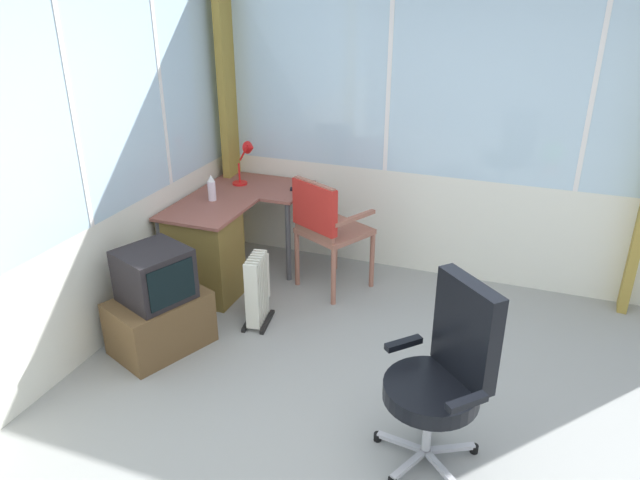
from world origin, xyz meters
TOP-DOWN VIEW (x-y plane):
  - ground at (0.00, 0.00)m, footprint 5.64×5.51m
  - north_window_panel at (0.00, 2.28)m, footprint 4.64×0.07m
  - east_window_panel at (2.35, -0.00)m, footprint 0.07×4.51m
  - curtain_corner at (2.22, 2.15)m, footprint 0.27×0.09m
  - desk at (1.33, 1.93)m, footprint 1.27×0.87m
  - desk_lamp at (2.06, 1.91)m, footprint 0.24×0.21m
  - tv_remote at (2.01, 1.41)m, footprint 0.09×0.16m
  - spray_bottle at (1.55, 1.98)m, footprint 0.06×0.06m
  - wooden_armchair at (1.68, 1.07)m, footprint 0.65×0.65m
  - office_chair at (0.18, -0.15)m, footprint 0.60×0.61m
  - tv_on_stand at (0.52, 1.85)m, footprint 0.76×0.65m
  - space_heater at (1.06, 1.36)m, footprint 0.36×0.22m

SIDE VIEW (x-z plane):
  - ground at x=0.00m, z-range -0.06..0.00m
  - space_heater at x=1.06m, z-range 0.00..0.55m
  - tv_on_stand at x=0.52m, z-range -0.04..0.71m
  - desk at x=1.33m, z-range 0.03..0.76m
  - office_chair at x=0.18m, z-range 0.05..1.10m
  - wooden_armchair at x=1.68m, z-range 0.14..1.11m
  - tv_remote at x=2.01m, z-range 0.73..0.75m
  - spray_bottle at x=1.55m, z-range 0.72..0.94m
  - desk_lamp at x=2.06m, z-range 0.78..1.15m
  - curtain_corner at x=2.22m, z-range 0.00..2.53m
  - east_window_panel at x=2.35m, z-range 0.00..2.63m
  - north_window_panel at x=0.00m, z-range 0.00..2.63m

